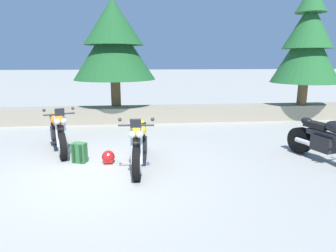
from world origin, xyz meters
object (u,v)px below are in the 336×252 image
(motorcycle_orange_near_left, at_px, (58,132))
(motorcycle_yellow_centre, at_px, (139,144))
(motorcycle_black_far_right, at_px, (328,141))
(pine_tree_far_left, at_px, (114,41))
(rider_backpack, at_px, (80,152))
(rider_helmet, at_px, (108,157))
(pine_tree_mid_left, at_px, (308,42))

(motorcycle_orange_near_left, height_order, motorcycle_yellow_centre, same)
(motorcycle_black_far_right, distance_m, pine_tree_far_left, 7.32)
(rider_backpack, height_order, rider_helmet, rider_backpack)
(pine_tree_mid_left, bearing_deg, rider_backpack, -151.47)
(motorcycle_orange_near_left, bearing_deg, rider_helmet, -37.74)
(motorcycle_black_far_right, bearing_deg, pine_tree_far_left, 134.67)
(motorcycle_black_far_right, height_order, rider_backpack, motorcycle_black_far_right)
(rider_helmet, height_order, pine_tree_far_left, pine_tree_far_left)
(motorcycle_yellow_centre, relative_size, pine_tree_far_left, 0.56)
(motorcycle_orange_near_left, relative_size, pine_tree_far_left, 0.54)
(motorcycle_yellow_centre, height_order, rider_helmet, motorcycle_yellow_centre)
(motorcycle_orange_near_left, xyz_separation_m, pine_tree_mid_left, (7.99, 3.10, 2.31))
(motorcycle_yellow_centre, height_order, rider_backpack, motorcycle_yellow_centre)
(motorcycle_black_far_right, relative_size, pine_tree_mid_left, 0.48)
(motorcycle_yellow_centre, distance_m, rider_helmet, 0.79)
(motorcycle_yellow_centre, bearing_deg, pine_tree_far_left, 99.65)
(pine_tree_far_left, relative_size, pine_tree_mid_left, 0.88)
(motorcycle_black_far_right, bearing_deg, rider_backpack, 174.37)
(motorcycle_orange_near_left, distance_m, rider_backpack, 1.13)
(motorcycle_yellow_centre, relative_size, motorcycle_black_far_right, 1.02)
(motorcycle_yellow_centre, bearing_deg, motorcycle_black_far_right, -2.21)
(motorcycle_black_far_right, relative_size, rider_backpack, 4.30)
(motorcycle_orange_near_left, relative_size, motorcycle_yellow_centre, 0.96)
(pine_tree_mid_left, bearing_deg, motorcycle_yellow_centre, -144.19)
(motorcycle_black_far_right, bearing_deg, motorcycle_orange_near_left, 166.82)
(rider_helmet, relative_size, pine_tree_mid_left, 0.07)
(motorcycle_orange_near_left, height_order, pine_tree_mid_left, pine_tree_mid_left)
(motorcycle_yellow_centre, height_order, motorcycle_black_far_right, same)
(motorcycle_black_far_right, height_order, rider_helmet, motorcycle_black_far_right)
(motorcycle_black_far_right, xyz_separation_m, rider_backpack, (-5.36, 0.53, -0.24))
(motorcycle_orange_near_left, relative_size, motorcycle_black_far_right, 0.98)
(motorcycle_orange_near_left, distance_m, motorcycle_black_far_right, 6.18)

